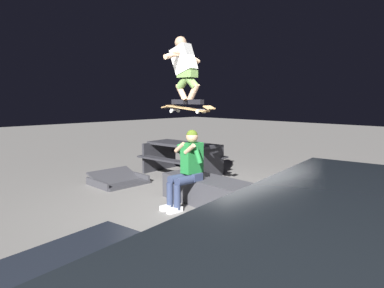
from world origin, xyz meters
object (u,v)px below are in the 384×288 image
person_sitting_on_ledge (187,165)px  skater_airborne (185,67)px  picnic_table_back (182,154)px  skateboard (187,109)px  kicker_ramp (118,181)px  ledge_box_main (208,191)px

person_sitting_on_ledge → skater_airborne: 1.63m
person_sitting_on_ledge → picnic_table_back: person_sitting_on_ledge is taller
person_sitting_on_ledge → skateboard: skateboard is taller
skateboard → kicker_ramp: size_ratio=1.00×
person_sitting_on_ledge → kicker_ramp: person_sitting_on_ledge is taller
skateboard → skater_airborne: size_ratio=0.93×
kicker_ramp → picnic_table_back: (-0.32, -1.57, 0.44)m
person_sitting_on_ledge → picnic_table_back: bearing=-41.7°
ledge_box_main → skateboard: bearing=27.5°
picnic_table_back → person_sitting_on_ledge: bearing=138.3°
skater_airborne → picnic_table_back: bearing=-42.4°
skater_airborne → kicker_ramp: 2.94m
ledge_box_main → skater_airborne: size_ratio=1.55×
skateboard → ledge_box_main: bearing=-152.5°
ledge_box_main → picnic_table_back: bearing=-32.7°
skateboard → picnic_table_back: size_ratio=0.58×
skater_airborne → kicker_ramp: skater_airborne is taller
skater_airborne → picnic_table_back: (1.57, -1.43, -1.80)m
picnic_table_back → kicker_ramp: bearing=78.4°
person_sitting_on_ledge → skateboard: size_ratio=1.23×
skateboard → kicker_ramp: bearing=4.2°
ledge_box_main → picnic_table_back: 2.34m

